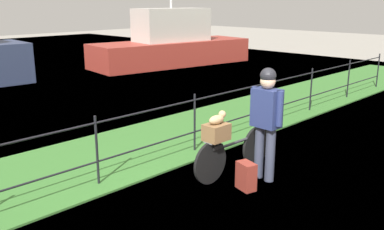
# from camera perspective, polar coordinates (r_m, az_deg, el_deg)

# --- Properties ---
(ground_plane) EXTENTS (60.00, 60.00, 0.00)m
(ground_plane) POSITION_cam_1_polar(r_m,az_deg,el_deg) (5.73, 8.37, -12.17)
(ground_plane) COLOR gray
(grass_strip) EXTENTS (27.00, 2.40, 0.03)m
(grass_strip) POSITION_cam_1_polar(r_m,az_deg,el_deg) (7.63, -9.56, -5.00)
(grass_strip) COLOR #38702D
(grass_strip) RESTS_ON ground
(iron_fence) EXTENTS (18.04, 0.04, 1.04)m
(iron_fence) POSITION_cam_1_polar(r_m,az_deg,el_deg) (6.80, -5.52, -2.07)
(iron_fence) COLOR black
(iron_fence) RESTS_ON ground
(bicycle_main) EXTENTS (1.72, 0.17, 0.64)m
(bicycle_main) POSITION_cam_1_polar(r_m,az_deg,el_deg) (6.62, 5.56, -5.02)
(bicycle_main) COLOR black
(bicycle_main) RESTS_ON ground
(wooden_crate) EXTENTS (0.36, 0.28, 0.24)m
(wooden_crate) POSITION_cam_1_polar(r_m,az_deg,el_deg) (6.20, 3.25, -2.28)
(wooden_crate) COLOR brown
(wooden_crate) RESTS_ON bicycle_main
(terrier_dog) EXTENTS (0.32, 0.15, 0.18)m
(terrier_dog) POSITION_cam_1_polar(r_m,az_deg,el_deg) (6.16, 3.44, -0.47)
(terrier_dog) COLOR tan
(terrier_dog) RESTS_ON wooden_crate
(cyclist_person) EXTENTS (0.27, 0.54, 1.68)m
(cyclist_person) POSITION_cam_1_polar(r_m,az_deg,el_deg) (6.29, 9.84, 0.08)
(cyclist_person) COLOR #383D51
(cyclist_person) RESTS_ON ground
(backpack_on_paving) EXTENTS (0.25, 0.32, 0.40)m
(backpack_on_paving) POSITION_cam_1_polar(r_m,az_deg,el_deg) (6.16, 7.20, -8.04)
(backpack_on_paving) COLOR maroon
(backpack_on_paving) RESTS_ON ground
(moored_boat_near) EXTENTS (6.98, 3.06, 3.88)m
(moored_boat_near) POSITION_cam_1_polar(r_m,az_deg,el_deg) (17.87, -2.73, 9.31)
(moored_boat_near) COLOR #9E3328
(moored_boat_near) RESTS_ON ground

